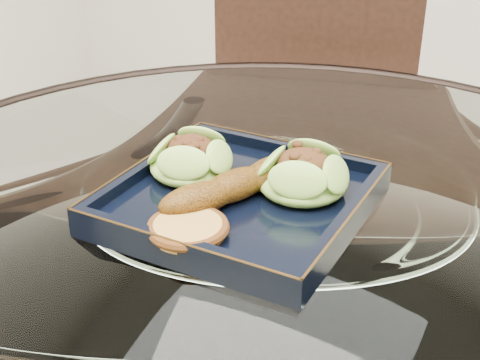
% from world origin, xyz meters
% --- Properties ---
extents(dining_table, '(1.13, 1.13, 0.77)m').
position_xyz_m(dining_table, '(-0.00, -0.00, 0.60)').
color(dining_table, white).
rests_on(dining_table, ground).
extents(dining_chair, '(0.52, 0.52, 0.97)m').
position_xyz_m(dining_chair, '(-0.17, 0.49, 0.54)').
color(dining_chair, '#321910').
rests_on(dining_chair, ground).
extents(navy_plate, '(0.27, 0.27, 0.02)m').
position_xyz_m(navy_plate, '(-0.04, -0.01, 0.77)').
color(navy_plate, black).
rests_on(navy_plate, dining_table).
extents(lettuce_wrap_left, '(0.11, 0.11, 0.04)m').
position_xyz_m(lettuce_wrap_left, '(-0.12, 0.01, 0.80)').
color(lettuce_wrap_left, olive).
rests_on(lettuce_wrap_left, navy_plate).
extents(lettuce_wrap_right, '(0.13, 0.13, 0.04)m').
position_xyz_m(lettuce_wrap_right, '(0.02, 0.03, 0.80)').
color(lettuce_wrap_right, '#5C8E29').
rests_on(lettuce_wrap_right, navy_plate).
extents(roasted_plantain, '(0.11, 0.18, 0.03)m').
position_xyz_m(roasted_plantain, '(-0.04, -0.02, 0.80)').
color(roasted_plantain, '#693D0B').
rests_on(roasted_plantain, navy_plate).
extents(crumb_patty, '(0.10, 0.10, 0.01)m').
position_xyz_m(crumb_patty, '(-0.05, -0.11, 0.79)').
color(crumb_patty, '#C18B40').
rests_on(crumb_patty, navy_plate).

